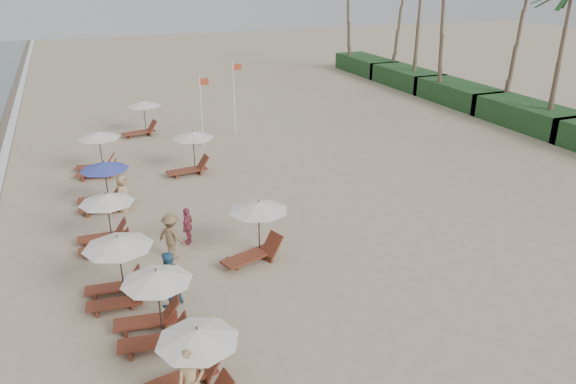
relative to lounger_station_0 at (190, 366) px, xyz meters
name	(u,v)px	position (x,y,z in m)	size (l,w,h in m)	color
ground	(336,306)	(5.26, 2.33, -1.03)	(160.00, 160.00, 0.00)	tan
shrub_hedge	(529,115)	(27.26, 16.83, -0.23)	(3.20, 53.00, 1.60)	#193D1C
lounger_station_0	(190,366)	(0.00, 0.00, 0.00)	(2.49, 2.12, 2.06)	brown
lounger_station_1	(151,307)	(-0.52, 2.88, 0.04)	(2.50, 2.09, 2.23)	brown
lounger_station_2	(115,268)	(-1.28, 5.31, 0.21)	(2.47, 2.26, 2.30)	brown
lounger_station_3	(104,222)	(-1.32, 9.31, 0.09)	(2.43, 2.12, 2.25)	brown
lounger_station_4	(101,186)	(-1.11, 13.34, 0.06)	(2.54, 2.18, 2.20)	brown
lounger_station_5	(96,154)	(-1.01, 18.01, 0.10)	(2.63, 2.29, 2.34)	brown
inland_station_0	(254,229)	(3.78, 6.26, 0.25)	(2.90, 2.30, 2.22)	brown
inland_station_1	(190,150)	(3.61, 16.36, 0.27)	(2.82, 2.24, 2.22)	brown
inland_station_2	(141,116)	(2.23, 24.66, 0.27)	(2.85, 2.24, 2.22)	brown
beachgoer_near	(191,384)	(-0.11, -0.55, -0.08)	(0.69, 0.45, 1.90)	tan
beachgoer_mid_a	(168,279)	(0.25, 4.41, -0.07)	(0.93, 0.72, 1.91)	#316795
beachgoer_mid_b	(171,236)	(0.94, 7.52, -0.12)	(1.17, 0.67, 1.81)	olive
beachgoer_far_a	(188,226)	(1.74, 8.43, -0.25)	(0.91, 0.38, 1.56)	#AD4555
beachgoer_far_b	(123,193)	(-0.28, 12.68, -0.16)	(0.85, 0.55, 1.73)	tan
flag_pole_near	(202,107)	(5.42, 20.90, 1.39)	(0.60, 0.08, 4.35)	silver
flag_pole_far	(234,94)	(8.06, 22.80, 1.60)	(0.59, 0.08, 4.75)	silver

